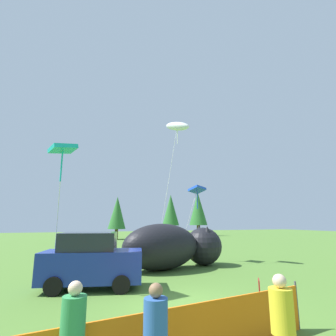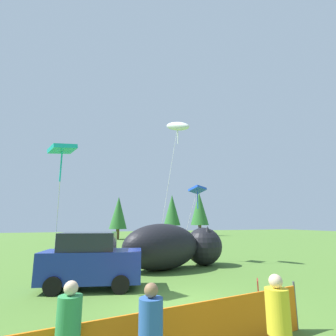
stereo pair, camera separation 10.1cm
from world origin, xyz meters
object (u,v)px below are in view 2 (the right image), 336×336
inflatable_cat (173,248)px  kite_white_ghost (178,127)px  folding_chair (263,293)px  kite_teal_diamond (62,151)px  spectator_in_green_shirt (279,326)px  kite_blue_box (197,191)px  spectator_in_red_shirt (68,335)px  parked_car (91,261)px

inflatable_cat → kite_white_ghost: size_ratio=0.67×
folding_chair → kite_teal_diamond: 8.57m
inflatable_cat → folding_chair: bearing=-103.9°
inflatable_cat → kite_teal_diamond: kite_teal_diamond is taller
spectator_in_green_shirt → kite_white_ghost: (3.16, 12.45, 8.11)m
kite_teal_diamond → kite_blue_box: bearing=32.7°
spectator_in_red_shirt → kite_blue_box: bearing=56.3°
spectator_in_red_shirt → kite_blue_box: (7.73, 11.61, 3.70)m
kite_teal_diamond → kite_white_ghost: bearing=37.7°
parked_car → spectator_in_red_shirt: parked_car is taller
spectator_in_red_shirt → kite_white_ghost: size_ratio=0.17×
spectator_in_red_shirt → folding_chair: bearing=22.4°
spectator_in_red_shirt → spectator_in_green_shirt: spectator_in_green_shirt is taller
inflatable_cat → kite_teal_diamond: (-5.90, -3.43, 4.16)m
kite_blue_box → parked_car: bearing=-144.9°
inflatable_cat → kite_blue_box: (2.50, 1.95, 3.49)m
parked_car → kite_teal_diamond: (-1.36, -0.44, 4.24)m
kite_white_ghost → kite_blue_box: bearing=-1.3°
folding_chair → inflatable_cat: bearing=126.3°
inflatable_cat → kite_blue_box: kite_blue_box is taller
inflatable_cat → spectator_in_red_shirt: 10.98m
parked_car → kite_white_ghost: kite_white_ghost is taller
spectator_in_red_shirt → kite_white_ghost: (6.33, 11.64, 8.14)m
folding_chair → kite_blue_box: (2.51, 9.45, 4.06)m
inflatable_cat → spectator_in_green_shirt: size_ratio=3.77×
spectator_in_green_shirt → kite_teal_diamond: size_ratio=0.31×
folding_chair → spectator_in_green_shirt: 3.62m
kite_white_ghost → inflatable_cat: bearing=-119.2°
spectator_in_red_shirt → kite_teal_diamond: (-0.67, 6.22, 4.36)m
kite_teal_diamond → kite_blue_box: size_ratio=1.12×
parked_car → kite_blue_box: kite_blue_box is taller
kite_white_ghost → spectator_in_red_shirt: bearing=-118.6°
spectator_in_green_shirt → kite_white_ghost: size_ratio=0.18×
spectator_in_green_shirt → kite_blue_box: bearing=69.9°
kite_teal_diamond → kite_white_ghost: size_ratio=0.57×
folding_chair → spectator_in_green_shirt: size_ratio=0.53×
spectator_in_green_shirt → kite_blue_box: kite_blue_box is taller
spectator_in_green_shirt → parked_car: bearing=108.4°
folding_chair → kite_white_ghost: size_ratio=0.09×
kite_blue_box → kite_white_ghost: (-1.39, 0.03, 4.44)m
inflatable_cat → spectator_in_red_shirt: (-5.22, -9.65, -0.21)m
kite_white_ghost → spectator_in_green_shirt: bearing=-104.2°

